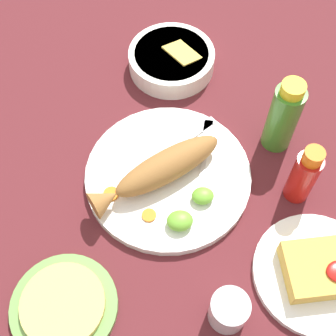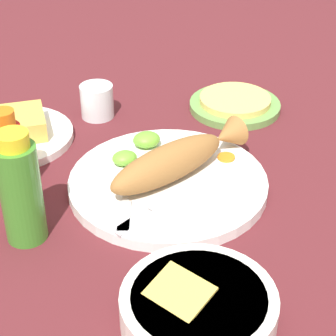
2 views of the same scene
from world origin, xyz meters
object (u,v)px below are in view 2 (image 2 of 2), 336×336
Objects in this scene: guacamole_bowl at (198,308)px; main_plate at (168,183)px; fork_far at (126,198)px; hot_sauce_bottle_red at (9,155)px; fork_near at (155,208)px; hot_sauce_bottle_green at (21,190)px; tortilla_plate at (235,106)px; side_plate_fries at (13,137)px; salt_cup at (97,103)px; fried_fish at (177,159)px.

main_plate is at bearing -98.25° from guacamole_bowl.
main_plate is 1.72× the size of fork_far.
hot_sauce_bottle_red is (0.16, -0.09, 0.05)m from fork_far.
fork_near is at bearing 60.06° from fork_far.
hot_sauce_bottle_green is 0.91× the size of guacamole_bowl.
fork_far is 0.38m from tortilla_plate.
fork_near is 0.38m from tortilla_plate.
side_plate_fries is at bearing -89.14° from hot_sauce_bottle_green.
fork_far is 1.03× the size of tortilla_plate.
fork_near is 0.88× the size of guacamole_bowl.
fork_near is at bearing 94.38° from salt_cup.
guacamole_bowl is at bearing 110.60° from side_plate_fries.
main_plate is 2.23× the size of hot_sauce_bottle_red.
tortilla_plate is (-0.27, -0.26, -0.01)m from fork_far.
fried_fish is 1.86× the size of hot_sauce_bottle_red.
hot_sauce_bottle_green is 0.37m from salt_cup.
main_plate is at bearing 136.32° from side_plate_fries.
hot_sauce_bottle_red reaches higher than guacamole_bowl.
side_plate_fries is (0.00, -0.28, -0.07)m from hot_sauce_bottle_green.
guacamole_bowl is (-0.03, 0.25, 0.01)m from fork_far.
hot_sauce_bottle_red is at bearing -60.30° from guacamole_bowl.
tortilla_plate is at bearing -159.08° from hot_sauce_bottle_red.
fork_far is 2.88× the size of salt_cup.
hot_sauce_bottle_green is (-0.01, 0.12, 0.01)m from hot_sauce_bottle_red.
salt_cup is at bearing -76.26° from main_plate.
side_plate_fries is (0.19, -0.29, -0.01)m from fork_near.
fork_near is 1.16× the size of hot_sauce_bottle_red.
salt_cup reaches higher than fork_near.
fork_far is 0.29m from side_plate_fries.
hot_sauce_bottle_green is at bearing -50.17° from guacamole_bowl.
fried_fish is 1.60× the size of fork_near.
fork_far is 1.30× the size of hot_sauce_bottle_red.
fried_fish is 0.27m from salt_cup.
fried_fish is at bearing 139.51° from side_plate_fries.
main_plate is at bearing 129.90° from fork_far.
hot_sauce_bottle_red is 0.65× the size of side_plate_fries.
side_plate_fries is 1.22× the size of tortilla_plate.
guacamole_bowl is at bearing 119.70° from hot_sauce_bottle_red.
main_plate is 0.04m from fried_fish.
tortilla_plate is (-0.24, -0.50, -0.02)m from guacamole_bowl.
hot_sauce_bottle_red is at bearing 87.69° from side_plate_fries.
main_plate is 4.94× the size of salt_cup.
fried_fish is at bearing -154.22° from main_plate.
fork_far is (0.08, 0.03, 0.01)m from main_plate.
main_plate is 0.08m from fork_near.
fork_near is 0.76× the size of side_plate_fries.
tortilla_plate is at bearing -115.24° from guacamole_bowl.
fried_fish is at bearing -163.95° from hot_sauce_bottle_green.
fork_far is at bearing -169.99° from hot_sauce_bottle_green.
hot_sauce_bottle_red reaches higher than tortilla_plate.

